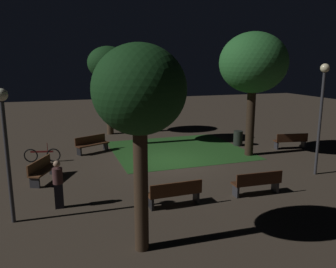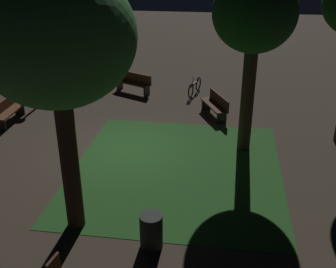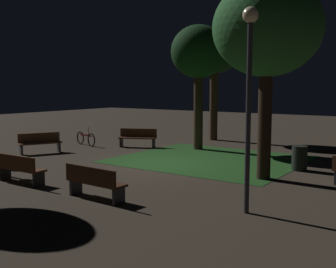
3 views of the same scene
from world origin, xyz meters
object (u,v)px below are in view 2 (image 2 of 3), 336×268
at_px(trash_bin, 151,231).
at_px(bicycle, 195,87).
at_px(lamp_post_near_wall, 61,27).
at_px(bench_corner, 216,104).
at_px(bench_back_row, 134,82).
at_px(tree_lawn_side, 55,39).
at_px(pedestrian, 68,75).
at_px(tree_back_left, 254,17).
at_px(bench_near_trees, 7,111).

distance_m(trash_bin, bicycle, 10.59).
bearing_deg(lamp_post_near_wall, bench_corner, 67.23).
bearing_deg(bench_back_row, bicycle, 91.95).
relative_size(tree_lawn_side, bicycle, 3.65).
relative_size(tree_lawn_side, lamp_post_near_wall, 1.55).
bearing_deg(tree_lawn_side, bicycle, 168.39).
relative_size(lamp_post_near_wall, trash_bin, 4.65).
height_order(tree_lawn_side, lamp_post_near_wall, tree_lawn_side).
height_order(bench_corner, lamp_post_near_wall, lamp_post_near_wall).
bearing_deg(bicycle, pedestrian, -83.43).
bearing_deg(trash_bin, bicycle, 179.57).
distance_m(bench_back_row, tree_lawn_side, 10.83).
xyz_separation_m(tree_back_left, bicycle, (-5.19, -2.12, -4.03)).
xyz_separation_m(tree_lawn_side, lamp_post_near_wall, (-10.74, -4.31, -1.87)).
bearing_deg(bench_back_row, bench_corner, 58.69).
xyz_separation_m(tree_back_left, lamp_post_near_wall, (-5.85, -8.50, -1.62)).
xyz_separation_m(lamp_post_near_wall, trash_bin, (11.25, 6.30, -2.33)).
bearing_deg(tree_lawn_side, pedestrian, -158.60).
bearing_deg(bench_near_trees, tree_back_left, 84.27).
xyz_separation_m(bench_back_row, bicycle, (-0.10, 2.83, -0.14)).
xyz_separation_m(bench_corner, tree_lawn_side, (7.62, -3.12, 4.14)).
bearing_deg(bicycle, bench_back_row, -88.05).
height_order(lamp_post_near_wall, pedestrian, lamp_post_near_wall).
height_order(bench_back_row, trash_bin, bench_back_row).
height_order(bench_back_row, bench_corner, same).
bearing_deg(tree_back_left, trash_bin, -22.19).
xyz_separation_m(tree_lawn_side, trash_bin, (0.51, 1.99, -4.19)).
xyz_separation_m(bench_back_row, tree_lawn_side, (9.98, 0.76, 4.14)).
distance_m(lamp_post_near_wall, bicycle, 6.85).
height_order(tree_lawn_side, bicycle, tree_lawn_side).
bearing_deg(bench_back_row, pedestrian, -79.06).
bearing_deg(bicycle, trash_bin, -0.43).
distance_m(tree_back_left, tree_lawn_side, 6.44).
relative_size(bench_corner, trash_bin, 2.14).
distance_m(lamp_post_near_wall, pedestrian, 2.40).
height_order(bench_near_trees, tree_back_left, tree_back_left).
xyz_separation_m(bench_near_trees, pedestrian, (-3.63, 1.11, 0.37)).
bearing_deg(pedestrian, tree_back_left, 60.09).
height_order(bench_back_row, tree_back_left, tree_back_left).
bearing_deg(bench_near_trees, tree_lawn_side, 39.69).
bearing_deg(lamp_post_near_wall, bench_near_trees, -5.69).
height_order(bench_near_trees, bicycle, bicycle).
bearing_deg(trash_bin, lamp_post_near_wall, -150.77).
height_order(bench_corner, tree_back_left, tree_back_left).
height_order(tree_back_left, bicycle, tree_back_left).
bearing_deg(tree_lawn_side, trash_bin, 75.52).
bearing_deg(bench_corner, pedestrian, -104.76).
bearing_deg(bench_back_row, bench_near_trees, -43.93).
relative_size(bench_back_row, tree_back_left, 0.32).
relative_size(lamp_post_near_wall, bicycle, 2.36).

